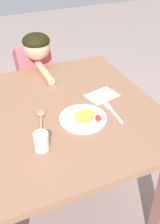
{
  "coord_description": "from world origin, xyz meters",
  "views": [
    {
      "loc": [
        -0.32,
        -1.04,
        1.44
      ],
      "look_at": [
        0.11,
        -0.08,
        0.7
      ],
      "focal_mm": 44.8,
      "sensor_mm": 36.0,
      "label": 1
    }
  ],
  "objects": [
    {
      "name": "ground_plane",
      "position": [
        0.0,
        0.0,
        0.0
      ],
      "size": [
        8.0,
        8.0,
        0.0
      ],
      "primitive_type": "plane",
      "color": "gray"
    },
    {
      "name": "dining_table",
      "position": [
        0.0,
        0.0,
        0.55
      ],
      "size": [
        1.01,
        0.98,
        0.68
      ],
      "color": "#95674B",
      "rests_on": "ground_plane"
    },
    {
      "name": "plate",
      "position": [
        0.11,
        -0.12,
        0.69
      ],
      "size": [
        0.22,
        0.22,
        0.06
      ],
      "color": "silver",
      "rests_on": "dining_table"
    },
    {
      "name": "fork",
      "position": [
        0.26,
        -0.11,
        0.68
      ],
      "size": [
        0.03,
        0.21,
        0.01
      ],
      "rotation": [
        0.0,
        0.0,
        1.54
      ],
      "color": "silver",
      "rests_on": "dining_table"
    },
    {
      "name": "spoon",
      "position": [
        -0.07,
        -0.04,
        0.69
      ],
      "size": [
        0.09,
        0.21,
        0.02
      ],
      "rotation": [
        0.0,
        0.0,
        1.27
      ],
      "color": "tan",
      "rests_on": "dining_table"
    },
    {
      "name": "drinking_cup",
      "position": [
        -0.12,
        -0.23,
        0.72
      ],
      "size": [
        0.06,
        0.06,
        0.08
      ],
      "primitive_type": "cylinder",
      "color": "silver",
      "rests_on": "dining_table"
    },
    {
      "name": "person",
      "position": [
        0.08,
        0.61,
        0.46
      ],
      "size": [
        0.22,
        0.51,
        0.88
      ],
      "rotation": [
        0.0,
        0.0,
        3.14
      ],
      "color": "#373F66",
      "rests_on": "ground_plane"
    },
    {
      "name": "napkin",
      "position": [
        0.28,
        0.03,
        0.68
      ],
      "size": [
        0.18,
        0.14,
        0.0
      ],
      "primitive_type": "cube",
      "rotation": [
        0.0,
        0.0,
        0.23
      ],
      "color": "white",
      "rests_on": "dining_table"
    }
  ]
}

